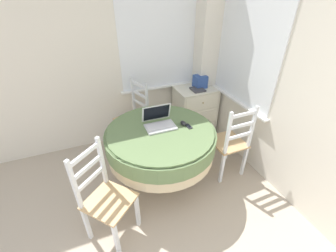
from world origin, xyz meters
name	(u,v)px	position (x,y,z in m)	size (l,w,h in m)	color
corner_room_shell	(191,79)	(1.20, 1.90, 1.28)	(4.33, 4.86, 2.55)	silver
round_dining_table	(161,141)	(0.85, 1.90, 0.60)	(1.23, 1.23, 0.75)	#4C3D2D
laptop	(159,122)	(0.87, 1.99, 0.79)	(0.34, 0.28, 0.22)	silver
computer_mouse	(183,123)	(1.13, 1.90, 0.77)	(0.06, 0.09, 0.05)	black
cell_phone	(188,126)	(1.17, 1.85, 0.75)	(0.06, 0.11, 0.01)	#2D2D33
dining_chair_near_back_window	(134,117)	(0.76, 2.74, 0.47)	(0.50, 0.49, 0.99)	tan
dining_chair_near_right_window	(230,143)	(1.68, 1.71, 0.47)	(0.39, 0.40, 0.99)	tan
dining_chair_camera_near	(105,198)	(0.15, 1.44, 0.47)	(0.55, 0.55, 0.99)	tan
corner_cabinet	(195,110)	(1.74, 2.73, 0.39)	(0.62, 0.49, 0.77)	silver
storage_box	(200,81)	(1.80, 2.74, 0.86)	(0.17, 0.17, 0.18)	#2D4C93
book_on_cabinet	(198,89)	(1.72, 2.64, 0.78)	(0.18, 0.20, 0.02)	#3F3F44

